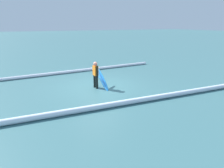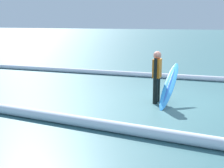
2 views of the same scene
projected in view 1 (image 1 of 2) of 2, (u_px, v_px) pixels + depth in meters
ground_plane at (97, 86)px, 11.24m from camera, size 185.31×185.31×0.00m
surfer at (96, 73)px, 10.64m from camera, size 0.22×0.61×1.44m
surfboard at (102, 78)px, 10.90m from camera, size 0.31×1.66×1.06m
wave_crest_foreground at (51, 74)px, 13.50m from camera, size 16.12×0.87×0.20m
wave_crest_midground at (102, 106)px, 8.16m from camera, size 20.52×1.53×0.24m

